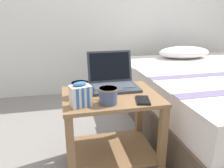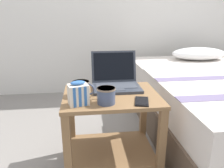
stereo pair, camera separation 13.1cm
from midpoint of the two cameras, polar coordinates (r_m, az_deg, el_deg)
The scene contains 8 objects.
ground_plane at distance 1.64m, azimuth -2.75°, elevation -20.79°, with size 8.00×8.00×0.00m, color gray.
bed at distance 2.33m, azimuth 24.44°, elevation -2.85°, with size 1.59×1.92×0.65m.
bedside_table at distance 1.45m, azimuth -2.95°, elevation -10.08°, with size 0.60×0.47×0.54m.
laptop at distance 1.49m, azimuth -2.29°, elevation 0.91°, with size 0.32×0.29×0.23m.
mug_front_left at distance 1.22m, azimuth -4.16°, elevation -2.89°, with size 0.10×0.14×0.09m.
mug_front_right at distance 1.34m, azimuth -10.95°, elevation -1.27°, with size 0.14×0.11×0.09m.
snack_bag at distance 1.20m, azimuth -11.37°, elevation -2.89°, with size 0.12×0.10×0.14m.
cell_phone at distance 1.27m, azimuth 5.15°, elevation -4.27°, with size 0.11×0.15×0.01m.
Camera 1 is at (-0.28, -1.25, 1.02)m, focal length 35.00 mm.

